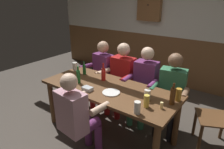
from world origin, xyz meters
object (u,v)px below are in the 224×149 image
object	(u,v)px
plate_0	(111,93)
bottle_2	(173,96)
person_2	(144,82)
table_candle	(162,105)
chair_empty_near_left	(222,117)
condiment_caddy	(87,89)
person_0	(100,71)
bottle_1	(78,76)
dining_table	(109,94)
person_4	(77,114)
wall_dart_cabinet	(149,5)
pint_glass_4	(178,95)
bottle_0	(103,74)
pint_glass_1	(137,108)
pint_glass_3	(75,66)
bottle_3	(84,69)
person_3	(171,90)
person_1	(121,75)
pint_glass_0	(146,101)

from	to	relation	value
plate_0	bottle_2	size ratio (longest dim) A/B	0.86
person_2	table_candle	distance (m)	0.95
chair_empty_near_left	condiment_caddy	distance (m)	1.84
person_0	bottle_1	distance (m)	0.83
dining_table	person_0	world-z (taller)	person_0
person_4	person_0	bearing A→B (deg)	124.01
bottle_2	wall_dart_cabinet	distance (m)	2.78
pint_glass_4	person_4	bearing A→B (deg)	-137.00
bottle_0	bottle_1	world-z (taller)	bottle_0
person_4	pint_glass_1	distance (m)	0.74
pint_glass_3	plate_0	bearing A→B (deg)	-17.81
condiment_caddy	bottle_3	size ratio (longest dim) A/B	0.64
pint_glass_4	condiment_caddy	bearing A→B (deg)	-157.23
bottle_1	bottle_3	xyz separation A→B (m)	(-0.18, 0.31, -0.02)
person_4	bottle_3	bearing A→B (deg)	133.82
table_candle	wall_dart_cabinet	xyz separation A→B (m)	(-1.41, 2.35, 0.97)
person_3	condiment_caddy	size ratio (longest dim) A/B	8.72
dining_table	person_2	size ratio (longest dim) A/B	1.59
person_2	plate_0	size ratio (longest dim) A/B	5.25
person_2	bottle_2	world-z (taller)	person_2
person_1	pint_glass_4	distance (m)	1.23
person_3	dining_table	bearing A→B (deg)	33.97
table_candle	bottle_3	bearing A→B (deg)	170.05
person_2	pint_glass_3	distance (m)	1.22
pint_glass_1	wall_dart_cabinet	size ratio (longest dim) A/B	0.21
pint_glass_3	pint_glass_4	xyz separation A→B (m)	(1.82, -0.00, 0.01)
bottle_0	pint_glass_0	size ratio (longest dim) A/B	1.80
person_0	bottle_3	size ratio (longest dim) A/B	5.53
person_4	bottle_1	distance (m)	0.71
person_1	person_2	xyz separation A→B (m)	(0.45, -0.01, -0.01)
bottle_0	pint_glass_4	xyz separation A→B (m)	(1.14, 0.05, -0.02)
dining_table	person_2	world-z (taller)	person_2
person_1	bottle_2	xyz separation A→B (m)	(1.12, -0.56, 0.19)
chair_empty_near_left	bottle_2	bearing A→B (deg)	113.56
bottle_3	bottle_0	bearing A→B (deg)	-1.05
person_4	bottle_2	size ratio (longest dim) A/B	4.39
bottle_0	wall_dart_cabinet	world-z (taller)	wall_dart_cabinet
plate_0	bottle_3	bearing A→B (deg)	159.28
dining_table	bottle_0	bearing A→B (deg)	143.93
person_2	condiment_caddy	xyz separation A→B (m)	(-0.40, -0.89, 0.11)
dining_table	bottle_3	distance (m)	0.68
person_1	bottle_1	distance (m)	0.84
person_0	person_3	distance (m)	1.36
person_4	chair_empty_near_left	size ratio (longest dim) A/B	1.37
person_2	bottle_2	size ratio (longest dim) A/B	4.54
bottle_0	pint_glass_1	distance (m)	1.02
dining_table	pint_glass_1	world-z (taller)	pint_glass_1
pint_glass_4	chair_empty_near_left	bearing A→B (deg)	42.95
person_0	person_1	bearing A→B (deg)	-168.73
dining_table	bottle_2	size ratio (longest dim) A/B	7.24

